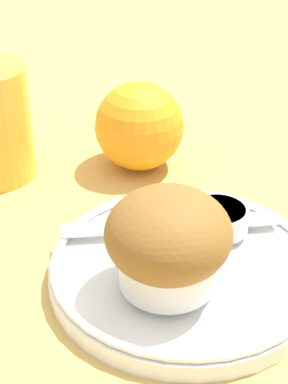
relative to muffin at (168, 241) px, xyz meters
name	(u,v)px	position (x,y,z in m)	size (l,w,h in m)	color
ground_plane	(179,258)	(0.03, 0.04, -0.06)	(3.00, 3.00, 0.00)	tan
plate	(185,269)	(0.02, 0.02, -0.05)	(0.20, 0.20, 0.02)	white
muffin	(168,241)	(0.00, 0.00, 0.00)	(0.09, 0.09, 0.07)	silver
cream_ramekin	(218,217)	(0.07, 0.04, -0.03)	(0.05, 0.05, 0.02)	silver
berry_pair	(180,220)	(0.04, 0.05, -0.03)	(0.03, 0.02, 0.02)	#4C194C
butter_knife	(169,225)	(0.03, 0.06, -0.03)	(0.17, 0.07, 0.00)	silver
orange_fruit	(139,126)	(0.06, 0.19, -0.01)	(0.09, 0.09, 0.09)	orange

